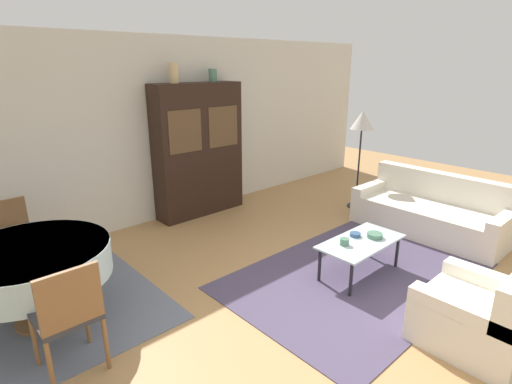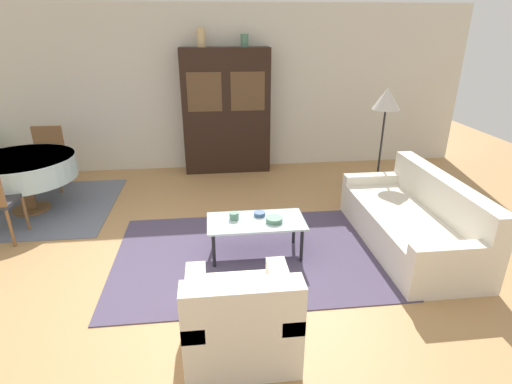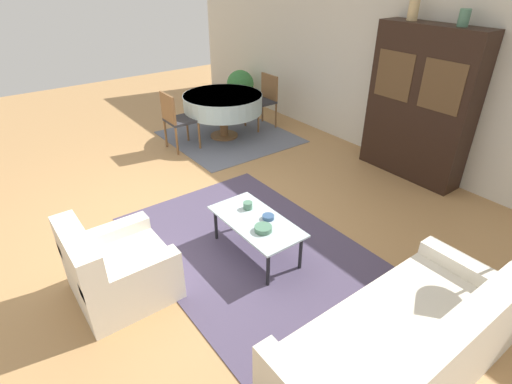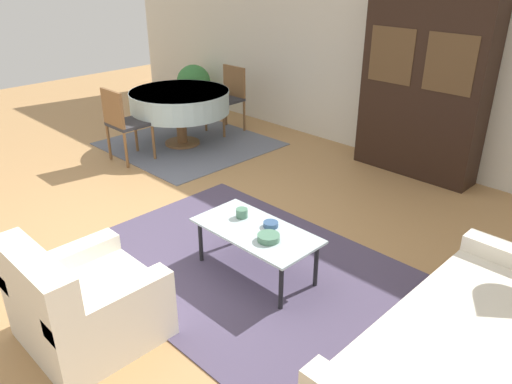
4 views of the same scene
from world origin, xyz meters
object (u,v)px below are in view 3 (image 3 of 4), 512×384
Objects in this scene: couch at (407,347)px; vase_tall at (414,9)px; vase_short at (464,18)px; armchair at (116,269)px; cup at (248,205)px; bowl at (263,229)px; coffee_table at (256,224)px; dining_chair_far at (264,98)px; bowl_small at (268,217)px; dining_chair_near at (176,117)px; dining_table at (223,103)px; potted_plant at (240,87)px; display_cabinet at (420,105)px.

couch is 7.29× the size of vase_tall.
armchair is at bearing -95.67° from vase_short.
cup is 0.43m from bowl.
dining_chair_far is (-2.93, 2.38, 0.17)m from coffee_table.
dining_chair_near is at bearing 170.70° from bowl_small.
armchair reaches higher than dining_table.
potted_plant is (-3.89, 2.61, -0.02)m from cup.
bowl is at bearing -11.90° from dining_chair_near.
couch is 1.93× the size of coffee_table.
dining_chair_near reaches higher than potted_plant.
potted_plant is (-1.18, 1.18, -0.17)m from dining_table.
armchair is 0.62× the size of dining_table.
bowl is 0.22m from bowl_small.
dining_chair_far reaches higher than potted_plant.
coffee_table is 1.12× the size of dining_chair_far.
vase_tall is 1.46× the size of vase_short.
bowl is at bearing -83.03° from display_cabinet.
dining_table is 11.02× the size of bowl_small.
potted_plant is (-4.26, -0.21, -1.70)m from vase_short.
display_cabinet is at bearing 2.98° from potted_plant.
vase_short is (-0.04, 2.93, 1.69)m from bowl.
vase_short reaches higher than dining_chair_near.
bowl is at bearing -15.70° from coffee_table.
bowl_small is (2.99, -2.26, -0.11)m from dining_chair_far.
dining_table is at bearing 155.27° from bowl_small.
cup is 0.57× the size of bowl.
armchair is at bearing -109.39° from bowl.
armchair is 4.36× the size of vase_short.
coffee_table is 4.91m from potted_plant.
couch reaches higher than bowl_small.
coffee_table is 3.77× the size of vase_tall.
vase_tall is (-0.58, 2.76, 1.74)m from bowl_small.
display_cabinet is 1.52× the size of dining_table.
coffee_table is at bearing -15.42° from cup.
bowl is 3.48m from vase_tall.
potted_plant reaches higher than cup.
bowl_small is 3.24m from vase_short.
dining_chair_far is 4.89× the size of vase_short.
dining_chair_far is at bearing -170.79° from vase_short.
bowl_small reaches higher than coffee_table.
dining_table is at bearing 90.00° from dining_chair_far.
vase_short is at bearing 87.10° from coffee_table.
dining_chair_far is 3.50m from vase_short.
dining_chair_near is at bearing 168.35° from coffee_table.
bowl is 5.10m from potted_plant.
dining_chair_far is at bearing -168.26° from vase_tall.
cup is at bearing 139.43° from dining_chair_far.
dining_chair_far reaches higher than dining_table.
armchair reaches higher than bowl.
display_cabinet is 2.85m from dining_chair_far.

